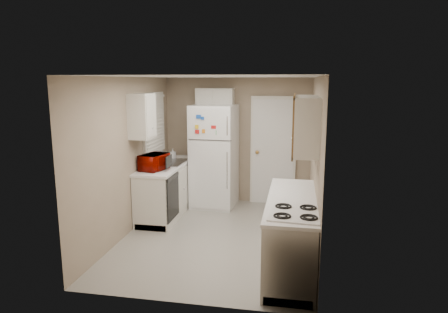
# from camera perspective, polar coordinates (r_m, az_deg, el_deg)

# --- Properties ---
(floor) EXTENTS (3.80, 3.80, 0.00)m
(floor) POSITION_cam_1_polar(r_m,az_deg,el_deg) (6.23, -0.85, -11.31)
(floor) COLOR #B0ACA4
(floor) RESTS_ON ground
(ceiling) EXTENTS (3.80, 3.80, 0.00)m
(ceiling) POSITION_cam_1_polar(r_m,az_deg,el_deg) (5.77, -0.92, 11.35)
(ceiling) COLOR white
(ceiling) RESTS_ON floor
(wall_left) EXTENTS (3.80, 3.80, 0.00)m
(wall_left) POSITION_cam_1_polar(r_m,az_deg,el_deg) (6.30, -13.46, 0.04)
(wall_left) COLOR gray
(wall_left) RESTS_ON floor
(wall_right) EXTENTS (3.80, 3.80, 0.00)m
(wall_right) POSITION_cam_1_polar(r_m,az_deg,el_deg) (5.78, 12.87, -0.90)
(wall_right) COLOR gray
(wall_right) RESTS_ON floor
(wall_back) EXTENTS (2.80, 2.80, 0.00)m
(wall_back) POSITION_cam_1_polar(r_m,az_deg,el_deg) (7.73, 1.88, 2.28)
(wall_back) COLOR gray
(wall_back) RESTS_ON floor
(wall_front) EXTENTS (2.80, 2.80, 0.00)m
(wall_front) POSITION_cam_1_polar(r_m,az_deg,el_deg) (4.09, -6.14, -5.54)
(wall_front) COLOR gray
(wall_front) RESTS_ON floor
(left_counter) EXTENTS (0.60, 1.80, 0.90)m
(left_counter) POSITION_cam_1_polar(r_m,az_deg,el_deg) (7.18, -8.11, -4.60)
(left_counter) COLOR silver
(left_counter) RESTS_ON floor
(dishwasher) EXTENTS (0.03, 0.58, 0.72)m
(dishwasher) POSITION_cam_1_polar(r_m,az_deg,el_deg) (6.53, -7.36, -5.78)
(dishwasher) COLOR black
(dishwasher) RESTS_ON floor
(sink) EXTENTS (0.54, 0.74, 0.16)m
(sink) POSITION_cam_1_polar(r_m,az_deg,el_deg) (7.22, -7.82, -1.16)
(sink) COLOR gray
(sink) RESTS_ON left_counter
(microwave) EXTENTS (0.52, 0.37, 0.32)m
(microwave) POSITION_cam_1_polar(r_m,az_deg,el_deg) (6.62, -9.95, -0.63)
(microwave) COLOR #8A0900
(microwave) RESTS_ON left_counter
(soap_bottle) EXTENTS (0.10, 0.10, 0.19)m
(soap_bottle) POSITION_cam_1_polar(r_m,az_deg,el_deg) (7.56, -7.33, 0.47)
(soap_bottle) COLOR white
(soap_bottle) RESTS_ON left_counter
(window_blinds) EXTENTS (0.10, 0.98, 1.08)m
(window_blinds) POSITION_cam_1_polar(r_m,az_deg,el_deg) (7.19, -9.94, 4.70)
(window_blinds) COLOR silver
(window_blinds) RESTS_ON wall_left
(upper_cabinet_left) EXTENTS (0.30, 0.45, 0.70)m
(upper_cabinet_left) POSITION_cam_1_polar(r_m,az_deg,el_deg) (6.36, -11.66, 5.67)
(upper_cabinet_left) COLOR silver
(upper_cabinet_left) RESTS_ON wall_left
(refrigerator) EXTENTS (0.83, 0.81, 1.91)m
(refrigerator) POSITION_cam_1_polar(r_m,az_deg,el_deg) (7.45, -1.38, 0.05)
(refrigerator) COLOR white
(refrigerator) RESTS_ON floor
(cabinet_over_fridge) EXTENTS (0.70, 0.30, 0.40)m
(cabinet_over_fridge) POSITION_cam_1_polar(r_m,az_deg,el_deg) (7.57, -1.28, 8.20)
(cabinet_over_fridge) COLOR silver
(cabinet_over_fridge) RESTS_ON wall_back
(interior_door) EXTENTS (0.86, 0.06, 2.08)m
(interior_door) POSITION_cam_1_polar(r_m,az_deg,el_deg) (7.64, 7.03, 0.75)
(interior_door) COLOR white
(interior_door) RESTS_ON floor
(right_counter) EXTENTS (0.60, 2.00, 0.90)m
(right_counter) POSITION_cam_1_polar(r_m,az_deg,el_deg) (5.21, 9.51, -10.67)
(right_counter) COLOR silver
(right_counter) RESTS_ON floor
(stove) EXTENTS (0.60, 0.72, 0.82)m
(stove) POSITION_cam_1_polar(r_m,az_deg,el_deg) (4.70, 9.98, -13.65)
(stove) COLOR white
(stove) RESTS_ON floor
(upper_cabinet_right) EXTENTS (0.30, 1.20, 0.70)m
(upper_cabinet_right) POSITION_cam_1_polar(r_m,az_deg,el_deg) (5.19, 11.70, 4.55)
(upper_cabinet_right) COLOR silver
(upper_cabinet_right) RESTS_ON wall_right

